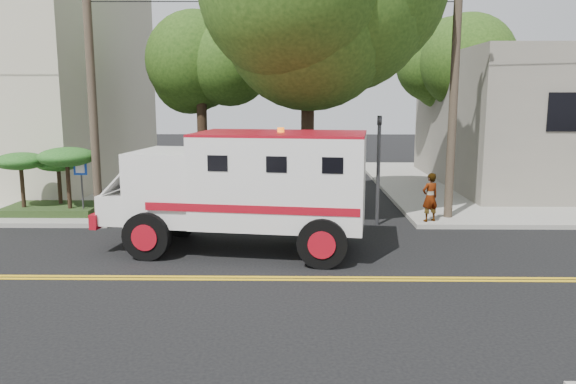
{
  "coord_description": "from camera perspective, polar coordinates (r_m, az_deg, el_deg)",
  "views": [
    {
      "loc": [
        1.11,
        -12.6,
        4.23
      ],
      "look_at": [
        0.89,
        2.69,
        1.6
      ],
      "focal_mm": 35.0,
      "sensor_mm": 36.0,
      "label": 1
    }
  ],
  "objects": [
    {
      "name": "utility_pole_left",
      "position": [
        19.77,
        -19.32,
        10.0
      ],
      "size": [
        0.28,
        0.28,
        9.0
      ],
      "primitive_type": "cylinder",
      "color": "#382D23",
      "rests_on": "ground"
    },
    {
      "name": "armored_truck",
      "position": [
        15.3,
        -4.17,
        0.83
      ],
      "size": [
        7.48,
        3.72,
        3.27
      ],
      "rotation": [
        0.0,
        0.0,
        -0.14
      ],
      "color": "silver",
      "rests_on": "ground"
    },
    {
      "name": "sidewalk_ne",
      "position": [
        29.19,
        25.93,
        0.58
      ],
      "size": [
        17.0,
        17.0,
        0.15
      ],
      "primitive_type": "cube",
      "color": "gray",
      "rests_on": "ground"
    },
    {
      "name": "utility_pole_right",
      "position": [
        19.5,
        16.52,
        10.16
      ],
      "size": [
        0.28,
        0.28,
        9.0
      ],
      "primitive_type": "cylinder",
      "color": "#382D23",
      "rests_on": "ground"
    },
    {
      "name": "pedestrian_a",
      "position": [
        18.91,
        14.23,
        -0.53
      ],
      "size": [
        0.69,
        0.58,
        1.61
      ],
      "primitive_type": "imported",
      "rotation": [
        0.0,
        0.0,
        3.55
      ],
      "color": "gray",
      "rests_on": "sidewalk_ne"
    },
    {
      "name": "tree_left",
      "position": [
        24.72,
        -8.22,
        13.14
      ],
      "size": [
        4.48,
        4.2,
        7.7
      ],
      "color": "black",
      "rests_on": "ground"
    },
    {
      "name": "tree_right",
      "position": [
        29.46,
        16.47,
        13.0
      ],
      "size": [
        4.8,
        4.5,
        8.2
      ],
      "color": "black",
      "rests_on": "ground"
    },
    {
      "name": "ground",
      "position": [
        13.34,
        -4.05,
        -8.76
      ],
      "size": [
        100.0,
        100.0,
        0.0
      ],
      "primitive_type": "plane",
      "color": "black",
      "rests_on": "ground"
    },
    {
      "name": "palm_planter",
      "position": [
        21.2,
        -22.98,
        1.98
      ],
      "size": [
        3.52,
        2.63,
        2.36
      ],
      "color": "#1E3314",
      "rests_on": "sidewalk_nw"
    },
    {
      "name": "accessibility_sign",
      "position": [
        20.35,
        -20.25,
        1.06
      ],
      "size": [
        0.45,
        0.1,
        2.02
      ],
      "color": "#3F3F42",
      "rests_on": "ground"
    },
    {
      "name": "tree_main",
      "position": [
        19.06,
        3.48,
        18.71
      ],
      "size": [
        6.08,
        5.7,
        9.85
      ],
      "color": "black",
      "rests_on": "ground"
    },
    {
      "name": "traffic_signal",
      "position": [
        18.5,
        9.19,
        3.42
      ],
      "size": [
        0.15,
        0.18,
        3.6
      ],
      "color": "#3F3F42",
      "rests_on": "ground"
    },
    {
      "name": "pedestrian_b",
      "position": [
        23.84,
        22.51,
        1.33
      ],
      "size": [
        1.1,
        1.04,
        1.79
      ],
      "primitive_type": "imported",
      "rotation": [
        0.0,
        0.0,
        2.56
      ],
      "color": "gray",
      "rests_on": "sidewalk_ne"
    }
  ]
}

